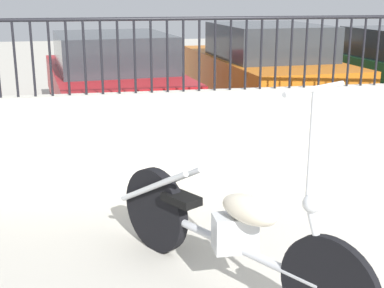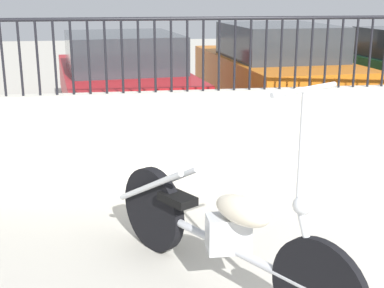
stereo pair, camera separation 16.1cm
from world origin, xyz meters
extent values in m
cube|color=beige|center=(0.00, 2.68, 0.48)|extent=(8.30, 0.18, 0.96)
cylinder|color=black|center=(-3.58, 2.68, 1.33)|extent=(0.02, 0.02, 0.75)
cylinder|color=black|center=(-3.42, 2.68, 1.33)|extent=(0.02, 0.02, 0.75)
cylinder|color=black|center=(-3.25, 2.68, 1.33)|extent=(0.02, 0.02, 0.75)
cylinder|color=black|center=(-3.09, 2.68, 1.33)|extent=(0.02, 0.02, 0.75)
cylinder|color=black|center=(-2.93, 2.68, 1.33)|extent=(0.02, 0.02, 0.75)
cylinder|color=black|center=(-2.77, 2.68, 1.33)|extent=(0.02, 0.02, 0.75)
cylinder|color=black|center=(-2.60, 2.68, 1.33)|extent=(0.02, 0.02, 0.75)
cylinder|color=black|center=(-2.44, 2.68, 1.33)|extent=(0.02, 0.02, 0.75)
cylinder|color=black|center=(-2.28, 2.68, 1.33)|extent=(0.02, 0.02, 0.75)
cylinder|color=black|center=(-2.11, 2.68, 1.33)|extent=(0.02, 0.02, 0.75)
cylinder|color=black|center=(-1.95, 2.68, 1.33)|extent=(0.02, 0.02, 0.75)
cylinder|color=black|center=(-1.79, 2.68, 1.33)|extent=(0.02, 0.02, 0.75)
cylinder|color=black|center=(-1.63, 2.68, 1.33)|extent=(0.02, 0.02, 0.75)
cylinder|color=black|center=(-1.46, 2.68, 1.33)|extent=(0.02, 0.02, 0.75)
cylinder|color=black|center=(-1.30, 2.68, 1.33)|extent=(0.02, 0.02, 0.75)
cylinder|color=black|center=(-1.14, 2.68, 1.33)|extent=(0.02, 0.02, 0.75)
cylinder|color=black|center=(-0.98, 2.68, 1.33)|extent=(0.02, 0.02, 0.75)
cylinder|color=black|center=(-0.81, 2.68, 1.33)|extent=(0.02, 0.02, 0.75)
cylinder|color=black|center=(-0.65, 2.68, 1.33)|extent=(0.02, 0.02, 0.75)
cylinder|color=black|center=(-0.49, 2.68, 1.33)|extent=(0.02, 0.02, 0.75)
cylinder|color=black|center=(-0.33, 2.68, 1.33)|extent=(0.02, 0.02, 0.75)
cylinder|color=black|center=(-0.16, 2.68, 1.33)|extent=(0.02, 0.02, 0.75)
cylinder|color=black|center=(0.00, 2.68, 1.33)|extent=(0.02, 0.02, 0.75)
cylinder|color=black|center=(0.16, 2.68, 1.33)|extent=(0.02, 0.02, 0.75)
cylinder|color=black|center=(0.00, 2.68, 1.68)|extent=(8.30, 0.04, 0.04)
cylinder|color=black|center=(-2.27, 1.15, 0.32)|extent=(0.42, 0.60, 0.66)
cylinder|color=#B7BABF|center=(-1.86, 0.49, 0.32)|extent=(0.80, 1.24, 0.06)
cube|color=silver|center=(-1.83, 0.45, 0.42)|extent=(0.28, 0.18, 0.24)
ellipsoid|color=beige|center=(-1.77, 0.34, 0.62)|extent=(0.40, 0.47, 0.18)
cube|color=black|center=(-2.11, 0.89, 0.50)|extent=(0.28, 0.32, 0.06)
cylinder|color=silver|center=(-1.49, -0.10, 0.57)|extent=(0.15, 0.21, 0.51)
sphere|color=silver|center=(-1.52, -0.04, 0.80)|extent=(0.11, 0.11, 0.11)
cylinder|color=silver|center=(-1.54, -0.02, 1.13)|extent=(0.03, 0.03, 0.62)
cylinder|color=silver|center=(-1.54, -0.02, 1.45)|extent=(0.46, 0.30, 0.03)
cylinder|color=silver|center=(-2.30, 1.07, 0.54)|extent=(0.45, 0.68, 0.44)
cylinder|color=silver|center=(-2.18, 1.14, 0.54)|extent=(0.45, 0.68, 0.44)
cylinder|color=black|center=(-3.39, 6.83, 0.32)|extent=(0.18, 0.65, 0.64)
cylinder|color=black|center=(-1.73, 7.02, 0.32)|extent=(0.18, 0.65, 0.64)
cylinder|color=black|center=(-3.10, 4.34, 0.32)|extent=(0.18, 0.65, 0.64)
cylinder|color=black|center=(-1.44, 4.53, 0.32)|extent=(0.18, 0.65, 0.64)
cube|color=#AD191E|center=(-2.41, 5.68, 0.52)|extent=(2.24, 4.22, 0.57)
cube|color=#2D3338|center=(-2.39, 5.48, 1.07)|extent=(1.82, 2.11, 0.53)
cylinder|color=black|center=(-0.83, 6.97, 0.32)|extent=(0.15, 0.65, 0.64)
cylinder|color=black|center=(0.76, 7.07, 0.32)|extent=(0.15, 0.65, 0.64)
cylinder|color=black|center=(-0.66, 4.46, 0.32)|extent=(0.15, 0.65, 0.64)
cylinder|color=black|center=(0.93, 4.57, 0.32)|extent=(0.15, 0.65, 0.64)
cube|color=orange|center=(0.05, 5.77, 0.58)|extent=(1.98, 4.16, 0.68)
cube|color=#2D3338|center=(0.07, 5.57, 1.18)|extent=(1.66, 2.04, 0.52)
cylinder|color=black|center=(1.49, 6.75, 0.32)|extent=(0.17, 0.65, 0.64)
camera|label=1|loc=(-2.69, -2.64, 1.94)|focal=50.00mm
camera|label=2|loc=(-2.53, -2.67, 1.94)|focal=50.00mm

